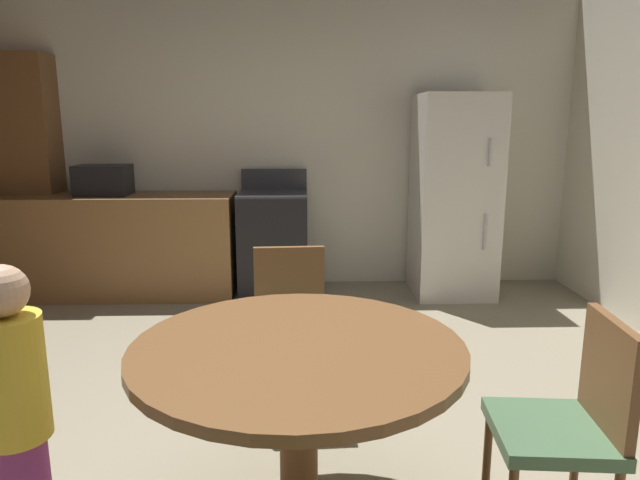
{
  "coord_description": "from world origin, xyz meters",
  "views": [
    {
      "loc": [
        0.14,
        -2.28,
        1.53
      ],
      "look_at": [
        0.23,
        0.87,
        0.86
      ],
      "focal_mm": 31.61,
      "sensor_mm": 36.0,
      "label": 1
    }
  ],
  "objects": [
    {
      "name": "refrigerator",
      "position": [
        1.47,
        2.6,
        0.88
      ],
      "size": [
        0.68,
        0.68,
        1.76
      ],
      "color": "silver",
      "rests_on": "ground"
    },
    {
      "name": "ground_plane",
      "position": [
        0.0,
        0.0,
        0.0
      ],
      "size": [
        14.0,
        14.0,
        0.0
      ],
      "primitive_type": "plane",
      "color": "gray"
    },
    {
      "name": "wall_back",
      "position": [
        0.0,
        3.05,
        1.35
      ],
      "size": [
        5.56,
        0.12,
        2.7
      ],
      "primitive_type": "cube",
      "color": "silver",
      "rests_on": "ground"
    },
    {
      "name": "kitchen_counter",
      "position": [
        -1.48,
        2.65,
        0.45
      ],
      "size": [
        2.01,
        0.6,
        0.9
      ],
      "primitive_type": "cube",
      "color": "olive",
      "rests_on": "ground"
    },
    {
      "name": "pantry_column",
      "position": [
        -2.26,
        2.83,
        1.05
      ],
      "size": [
        0.44,
        0.36,
        2.1
      ],
      "primitive_type": "cube",
      "color": "brown",
      "rests_on": "ground"
    },
    {
      "name": "dining_table",
      "position": [
        0.12,
        -0.41,
        0.6
      ],
      "size": [
        1.18,
        1.18,
        0.76
      ],
      "color": "brown",
      "rests_on": "ground"
    },
    {
      "name": "microwave",
      "position": [
        -1.59,
        2.65,
        1.03
      ],
      "size": [
        0.44,
        0.32,
        0.26
      ],
      "primitive_type": "cube",
      "color": "black",
      "rests_on": "kitchen_counter"
    },
    {
      "name": "chair_east",
      "position": [
        1.08,
        -0.5,
        0.5
      ],
      "size": [
        0.43,
        0.43,
        0.87
      ],
      "rotation": [
        0.0,
        0.0,
        3.05
      ],
      "color": "brown",
      "rests_on": "ground"
    },
    {
      "name": "person_child",
      "position": [
        -0.82,
        -0.55,
        0.58
      ],
      "size": [
        0.25,
        0.25,
        1.09
      ],
      "rotation": [
        0.0,
        0.0,
        6.43
      ],
      "color": "#8C337A",
      "rests_on": "ground"
    },
    {
      "name": "chair_north",
      "position": [
        0.07,
        0.55,
        0.5
      ],
      "size": [
        0.42,
        0.42,
        0.87
      ],
      "rotation": [
        0.0,
        0.0,
        4.76
      ],
      "color": "brown",
      "rests_on": "ground"
    },
    {
      "name": "oven_range",
      "position": [
        -0.12,
        2.65,
        0.47
      ],
      "size": [
        0.6,
        0.6,
        1.1
      ],
      "color": "black",
      "rests_on": "ground"
    }
  ]
}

